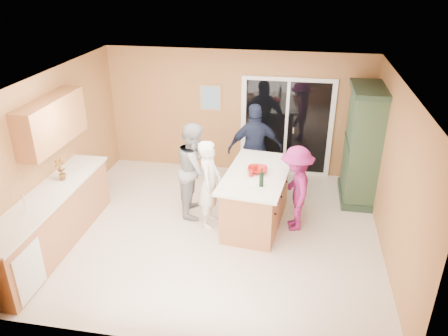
% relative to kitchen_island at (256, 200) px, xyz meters
% --- Properties ---
extents(floor, '(5.50, 5.50, 0.00)m').
position_rel_kitchen_island_xyz_m(floor, '(-0.66, -0.38, -0.46)').
color(floor, beige).
rests_on(floor, ground).
extents(ceiling, '(5.50, 5.00, 0.10)m').
position_rel_kitchen_island_xyz_m(ceiling, '(-0.66, -0.38, 2.14)').
color(ceiling, silver).
rests_on(ceiling, wall_back).
extents(wall_back, '(5.50, 0.10, 2.60)m').
position_rel_kitchen_island_xyz_m(wall_back, '(-0.66, 2.12, 0.84)').
color(wall_back, tan).
rests_on(wall_back, ground).
extents(wall_front, '(5.50, 0.10, 2.60)m').
position_rel_kitchen_island_xyz_m(wall_front, '(-0.66, -2.88, 0.84)').
color(wall_front, tan).
rests_on(wall_front, ground).
extents(wall_left, '(0.10, 5.00, 2.60)m').
position_rel_kitchen_island_xyz_m(wall_left, '(-3.41, -0.38, 0.84)').
color(wall_left, tan).
rests_on(wall_left, ground).
extents(wall_right, '(0.10, 5.00, 2.60)m').
position_rel_kitchen_island_xyz_m(wall_right, '(2.09, -0.38, 0.84)').
color(wall_right, tan).
rests_on(wall_right, ground).
extents(left_cabinet_run, '(0.65, 3.05, 1.24)m').
position_rel_kitchen_island_xyz_m(left_cabinet_run, '(-3.11, -1.43, 0.01)').
color(left_cabinet_run, '#A86841').
rests_on(left_cabinet_run, floor).
extents(upper_cabinets, '(0.35, 1.60, 0.75)m').
position_rel_kitchen_island_xyz_m(upper_cabinets, '(-3.24, -0.58, 1.42)').
color(upper_cabinets, '#A86841').
rests_on(upper_cabinets, wall_left).
extents(sliding_door, '(1.90, 0.07, 2.10)m').
position_rel_kitchen_island_xyz_m(sliding_door, '(0.39, 2.08, 0.59)').
color(sliding_door, white).
rests_on(sliding_door, floor).
extents(framed_picture, '(0.46, 0.04, 0.56)m').
position_rel_kitchen_island_xyz_m(framed_picture, '(-1.21, 2.10, 1.14)').
color(framed_picture, tan).
rests_on(framed_picture, wall_back).
extents(kitchen_island, '(1.21, 1.95, 0.97)m').
position_rel_kitchen_island_xyz_m(kitchen_island, '(0.00, 0.00, 0.00)').
color(kitchen_island, '#A86841').
rests_on(kitchen_island, floor).
extents(green_hutch, '(0.63, 1.20, 2.20)m').
position_rel_kitchen_island_xyz_m(green_hutch, '(1.83, 1.23, 0.62)').
color(green_hutch, '#223727').
rests_on(green_hutch, floor).
extents(woman_white, '(0.39, 0.58, 1.56)m').
position_rel_kitchen_island_xyz_m(woman_white, '(-0.78, -0.19, 0.33)').
color(woman_white, white).
rests_on(woman_white, floor).
extents(woman_grey, '(0.73, 0.89, 1.70)m').
position_rel_kitchen_island_xyz_m(woman_grey, '(-1.12, 0.20, 0.40)').
color(woman_grey, '#959597').
rests_on(woman_grey, floor).
extents(woman_navy, '(1.14, 0.70, 1.80)m').
position_rel_kitchen_island_xyz_m(woman_navy, '(-0.16, 1.16, 0.45)').
color(woman_navy, '#1B253C').
rests_on(woman_navy, floor).
extents(woman_magenta, '(0.70, 1.04, 1.50)m').
position_rel_kitchen_island_xyz_m(woman_magenta, '(0.66, -0.04, 0.29)').
color(woman_magenta, '#942060').
rests_on(woman_magenta, floor).
extents(serving_bowl, '(0.34, 0.34, 0.08)m').
position_rel_kitchen_island_xyz_m(serving_bowl, '(0.00, 0.03, 0.56)').
color(serving_bowl, '#A81712').
rests_on(serving_bowl, kitchen_island).
extents(tulip_vase, '(0.20, 0.14, 0.38)m').
position_rel_kitchen_island_xyz_m(tulip_vase, '(-3.11, -0.75, 0.67)').
color(tulip_vase, '#AD2E11').
rests_on(tulip_vase, left_cabinet_run).
extents(tumbler_near, '(0.09, 0.09, 0.11)m').
position_rel_kitchen_island_xyz_m(tumbler_near, '(-0.09, -0.14, 0.57)').
color(tumbler_near, '#A81712').
rests_on(tumbler_near, kitchen_island).
extents(tumbler_far, '(0.08, 0.08, 0.11)m').
position_rel_kitchen_island_xyz_m(tumbler_far, '(-0.04, 0.06, 0.57)').
color(tumbler_far, '#A81712').
rests_on(tumbler_far, kitchen_island).
extents(wine_bottle, '(0.07, 0.07, 0.31)m').
position_rel_kitchen_island_xyz_m(wine_bottle, '(0.12, -0.47, 0.64)').
color(wine_bottle, black).
rests_on(wine_bottle, kitchen_island).
extents(white_plate, '(0.19, 0.19, 0.01)m').
position_rel_kitchen_island_xyz_m(white_plate, '(0.03, -0.37, 0.52)').
color(white_plate, white).
rests_on(white_plate, kitchen_island).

